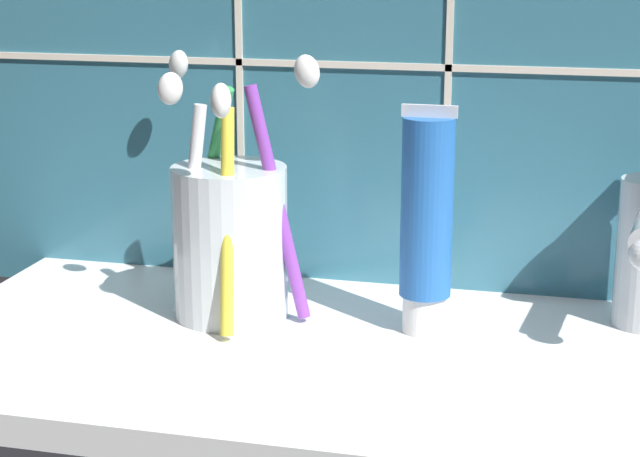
{
  "coord_description": "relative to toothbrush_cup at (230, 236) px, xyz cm",
  "views": [
    {
      "loc": [
        11.23,
        -63.54,
        27.83
      ],
      "look_at": [
        -4.99,
        1.75,
        9.49
      ],
      "focal_mm": 60.0,
      "sensor_mm": 36.0,
      "label": 1
    }
  ],
  "objects": [
    {
      "name": "toothbrush_cup",
      "position": [
        0.0,
        0.0,
        0.0
      ],
      "size": [
        13.9,
        13.95,
        18.68
      ],
      "color": "silver",
      "rests_on": "sink_counter"
    },
    {
      "name": "sink_counter",
      "position": [
        12.12,
        -4.37,
        -6.82
      ],
      "size": [
        63.47,
        28.82,
        2.0
      ],
      "primitive_type": "cube",
      "color": "white",
      "rests_on": "ground"
    },
    {
      "name": "toothpaste_tube",
      "position": [
        13.75,
        0.01,
        1.88
      ],
      "size": [
        3.64,
        3.46,
        15.47
      ],
      "color": "white",
      "rests_on": "sink_counter"
    }
  ]
}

